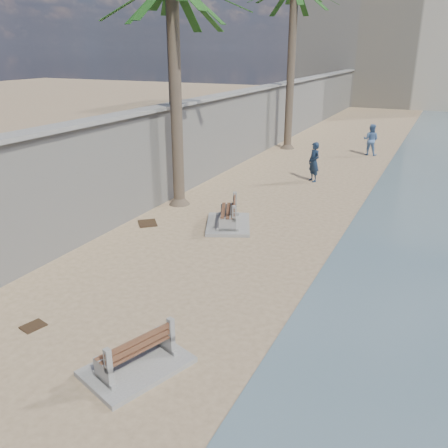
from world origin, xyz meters
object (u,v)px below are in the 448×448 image
(bench_far, at_px, (228,215))
(person_b, at_px, (371,138))
(person_a, at_px, (314,159))
(bench_near, at_px, (136,353))

(bench_far, distance_m, person_b, 13.78)
(bench_far, bearing_deg, person_a, 81.33)
(bench_far, relative_size, person_a, 1.23)
(bench_near, xyz_separation_m, person_b, (0.73, 21.15, 0.61))
(person_b, bearing_deg, person_a, 83.35)
(bench_near, bearing_deg, bench_far, 102.29)
(bench_near, relative_size, person_a, 1.09)
(bench_near, xyz_separation_m, person_a, (-0.62, 14.38, 0.66))
(person_a, bearing_deg, person_b, 119.22)
(bench_far, height_order, person_a, person_a)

